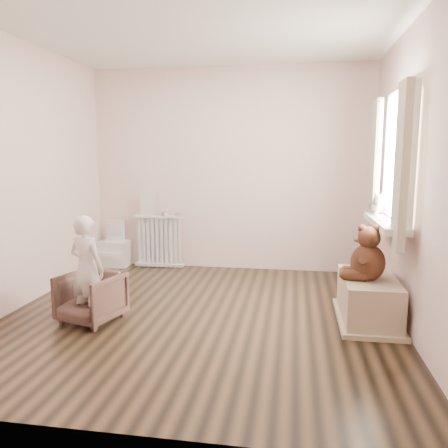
# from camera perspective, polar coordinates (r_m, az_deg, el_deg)

# --- Properties ---
(floor) EXTENTS (3.60, 3.60, 0.01)m
(floor) POSITION_cam_1_polar(r_m,az_deg,el_deg) (4.18, -3.08, -11.80)
(floor) COLOR black
(floor) RESTS_ON ground
(ceiling) EXTENTS (3.60, 3.60, 0.01)m
(ceiling) POSITION_cam_1_polar(r_m,az_deg,el_deg) (4.07, -3.41, 24.89)
(ceiling) COLOR white
(ceiling) RESTS_ON ground
(back_wall) EXTENTS (3.60, 0.02, 2.60)m
(back_wall) POSITION_cam_1_polar(r_m,az_deg,el_deg) (5.69, 0.69, 7.10)
(back_wall) COLOR #F1E0CC
(back_wall) RESTS_ON ground
(front_wall) EXTENTS (3.60, 0.02, 2.60)m
(front_wall) POSITION_cam_1_polar(r_m,az_deg,el_deg) (2.20, -13.40, 4.08)
(front_wall) COLOR #F1E0CC
(front_wall) RESTS_ON ground
(left_wall) EXTENTS (0.02, 3.60, 2.60)m
(left_wall) POSITION_cam_1_polar(r_m,az_deg,el_deg) (4.65, -25.58, 5.85)
(left_wall) COLOR #F1E0CC
(left_wall) RESTS_ON ground
(right_wall) EXTENTS (0.02, 3.60, 2.60)m
(right_wall) POSITION_cam_1_polar(r_m,az_deg,el_deg) (3.94, 23.37, 5.60)
(right_wall) COLOR #F1E0CC
(right_wall) RESTS_ON ground
(window) EXTENTS (0.03, 0.90, 1.10)m
(window) POSITION_cam_1_polar(r_m,az_deg,el_deg) (4.22, 21.98, 7.89)
(window) COLOR white
(window) RESTS_ON right_wall
(window_sill) EXTENTS (0.22, 1.10, 0.06)m
(window_sill) POSITION_cam_1_polar(r_m,az_deg,el_deg) (4.25, 20.34, 0.12)
(window_sill) COLOR silver
(window_sill) RESTS_ON right_wall
(curtain_left) EXTENTS (0.06, 0.26, 1.30)m
(curtain_left) POSITION_cam_1_polar(r_m,az_deg,el_deg) (3.64, 22.18, 6.89)
(curtain_left) COLOR beige
(curtain_left) RESTS_ON right_wall
(curtain_right) EXTENTS (0.06, 0.26, 1.30)m
(curtain_right) POSITION_cam_1_polar(r_m,az_deg,el_deg) (4.76, 19.13, 7.36)
(curtain_right) COLOR beige
(curtain_right) RESTS_ON right_wall
(radiator) EXTENTS (0.66, 0.12, 0.69)m
(radiator) POSITION_cam_1_polar(r_m,az_deg,el_deg) (5.88, -8.46, -1.87)
(radiator) COLOR silver
(radiator) RESTS_ON floor
(paper_doll) EXTENTS (0.20, 0.02, 0.33)m
(paper_doll) POSITION_cam_1_polar(r_m,az_deg,el_deg) (5.86, -9.97, 2.67)
(paper_doll) COLOR beige
(paper_doll) RESTS_ON radiator
(tin_a) EXTENTS (0.09, 0.09, 0.06)m
(tin_a) POSITION_cam_1_polar(r_m,az_deg,el_deg) (5.80, -7.74, 1.32)
(tin_a) COLOR #A59E8C
(tin_a) RESTS_ON radiator
(tin_b) EXTENTS (0.10, 0.10, 0.05)m
(tin_b) POSITION_cam_1_polar(r_m,az_deg,el_deg) (5.75, -5.91, 1.28)
(tin_b) COLOR #A59E8C
(tin_b) RESTS_ON radiator
(toy_vanity) EXTENTS (0.40, 0.28, 0.62)m
(toy_vanity) POSITION_cam_1_polar(r_m,az_deg,el_deg) (6.09, -14.14, -2.77)
(toy_vanity) COLOR silver
(toy_vanity) RESTS_ON floor
(armchair) EXTENTS (0.60, 0.61, 0.45)m
(armchair) POSITION_cam_1_polar(r_m,az_deg,el_deg) (4.13, -16.98, -9.16)
(armchair) COLOR #4E332B
(armchair) RESTS_ON floor
(child) EXTENTS (0.40, 0.32, 0.95)m
(child) POSITION_cam_1_polar(r_m,az_deg,el_deg) (4.02, -17.47, -5.63)
(child) COLOR silver
(child) RESTS_ON armchair
(toy_bench) EXTENTS (0.46, 0.87, 0.41)m
(toy_bench) POSITION_cam_1_polar(r_m,az_deg,el_deg) (4.19, 18.31, -9.33)
(toy_bench) COLOR #BFAE8A
(toy_bench) RESTS_ON floor
(teddy_bear) EXTENTS (0.42, 0.35, 0.47)m
(teddy_bear) POSITION_cam_1_polar(r_m,az_deg,el_deg) (3.99, 18.34, -3.24)
(teddy_bear) COLOR #36190E
(teddy_bear) RESTS_ON toy_bench
(plush_cat) EXTENTS (0.21, 0.28, 0.21)m
(plush_cat) POSITION_cam_1_polar(r_m,az_deg,el_deg) (4.62, 19.37, 2.46)
(plush_cat) COLOR slate
(plush_cat) RESTS_ON window_sill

